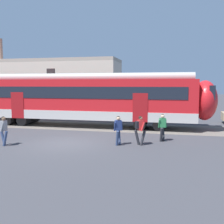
% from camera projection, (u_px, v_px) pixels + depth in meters
% --- Properties ---
extents(ground_plane, '(160.00, 160.00, 0.00)m').
position_uv_depth(ground_plane, '(65.00, 144.00, 15.25)').
color(ground_plane, '#38383D').
extents(pedestrian_grey, '(0.63, 0.55, 1.67)m').
position_uv_depth(pedestrian_grey, '(4.00, 129.00, 14.62)').
color(pedestrian_grey, navy).
rests_on(pedestrian_grey, ground).
extents(pedestrian_navy, '(0.52, 0.71, 1.67)m').
position_uv_depth(pedestrian_navy, '(118.00, 128.00, 14.74)').
color(pedestrian_navy, navy).
rests_on(pedestrian_navy, ground).
extents(pedestrian_red, '(0.71, 0.51, 1.67)m').
position_uv_depth(pedestrian_red, '(140.00, 128.00, 14.77)').
color(pedestrian_red, '#28282D').
rests_on(pedestrian_red, ground).
extents(pedestrian_green, '(0.53, 0.70, 1.67)m').
position_uv_depth(pedestrian_green, '(162.00, 125.00, 15.76)').
color(pedestrian_green, '#28282D').
rests_on(pedestrian_green, ground).
extents(background_building, '(19.14, 5.00, 9.20)m').
position_uv_depth(background_building, '(43.00, 86.00, 32.72)').
color(background_building, beige).
rests_on(background_building, ground).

